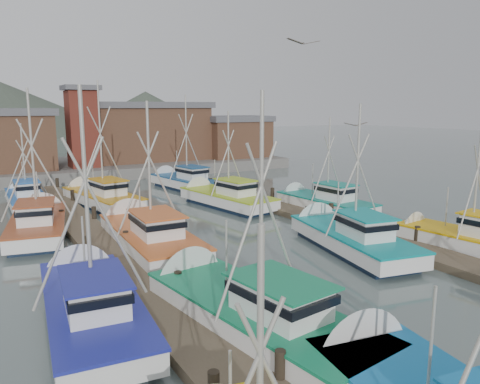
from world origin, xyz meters
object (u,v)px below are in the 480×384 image
boat_4 (246,309)px  boat_8 (147,235)px  lookout_tower (83,126)px  boat_12 (100,197)px

boat_4 → boat_8: 10.89m
lookout_tower → boat_8: lookout_tower is taller
lookout_tower → boat_4: (-2.87, -38.31, -4.87)m
boat_4 → boat_8: size_ratio=1.00×
boat_12 → boat_8: bearing=-101.8°
boat_8 → boat_12: bearing=89.8°
boat_4 → boat_12: boat_12 is taller
boat_8 → boat_12: (0.44, 12.23, 0.01)m
boat_4 → boat_8: boat_4 is taller
lookout_tower → boat_8: bearing=-95.5°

